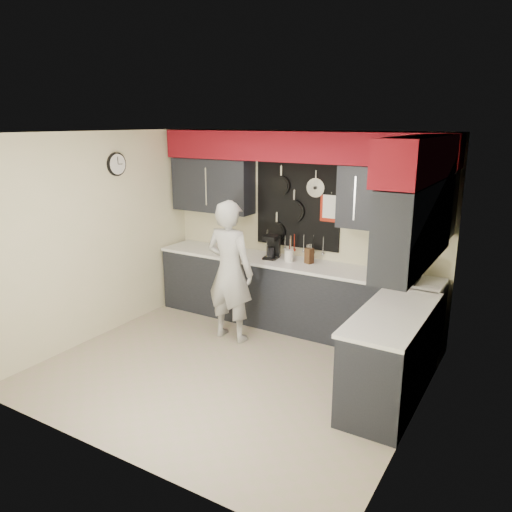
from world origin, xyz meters
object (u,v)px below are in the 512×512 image
Objects in this scene: knife_block at (309,256)px; microwave at (397,268)px; person at (230,271)px; utensil_crock at (289,255)px; coffee_maker at (272,246)px.

microwave is at bearing 14.30° from knife_block.
person reaches higher than knife_block.
microwave is at bearing -159.07° from person.
utensil_crock is at bearing -151.55° from knife_block.
person is at bearing -114.55° from knife_block.
microwave is at bearing -9.82° from coffee_maker.
knife_block is at bearing 9.49° from utensil_crock.
utensil_crock is (-1.44, 0.05, -0.06)m from microwave.
person reaches higher than microwave.
utensil_crock is at bearing 176.47° from microwave.
microwave is 1.17m from knife_block.
utensil_crock is 0.09× the size of person.
knife_block reaches higher than utensil_crock.
microwave is 1.71m from coffee_maker.
knife_block is 1.07m from person.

